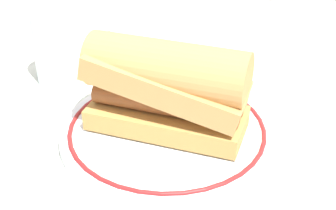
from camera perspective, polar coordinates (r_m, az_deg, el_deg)
name	(u,v)px	position (r m, az deg, el deg)	size (l,w,h in m)	color
ground_plane	(162,134)	(0.63, -0.76, -3.43)	(1.50, 1.50, 0.00)	beige
plate	(168,130)	(0.63, 0.00, -2.87)	(0.27, 0.27, 0.01)	white
sausage_sandwich	(168,84)	(0.59, 0.00, 2.40)	(0.20, 0.10, 0.12)	tan
drinking_glass	(57,52)	(0.75, -12.76, 5.98)	(0.07, 0.07, 0.11)	silver
butter_knife	(231,66)	(0.79, 7.32, 4.49)	(0.05, 0.14, 0.01)	silver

